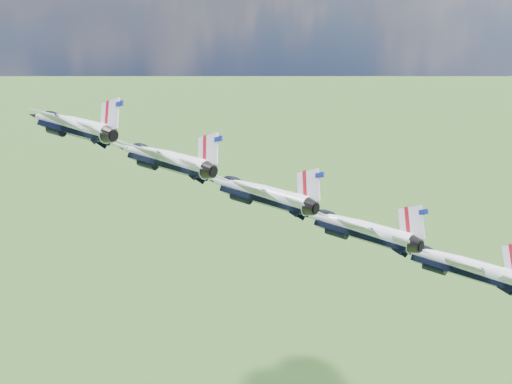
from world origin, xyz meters
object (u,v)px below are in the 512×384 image
jet_3 (353,227)px  jet_4 (453,263)px  jet_1 (161,158)px  jet_0 (68,124)px  jet_2 (256,192)px

jet_3 → jet_4: jet_3 is taller
jet_1 → jet_3: jet_1 is taller
jet_3 → jet_0: bearing=118.3°
jet_0 → jet_1: 12.09m
jet_0 → jet_3: (25.04, -23.99, -10.65)m
jet_1 → jet_2: jet_1 is taller
jet_4 → jet_1: bearing=118.3°
jet_1 → jet_3: bearing=-61.7°
jet_1 → jet_3: 24.19m
jet_2 → jet_3: bearing=-61.7°
jet_1 → jet_4: jet_1 is taller
jet_2 → jet_3: size_ratio=1.00×
jet_1 → jet_4: size_ratio=1.00×
jet_2 → jet_1: bearing=118.3°
jet_0 → jet_1: bearing=-61.7°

